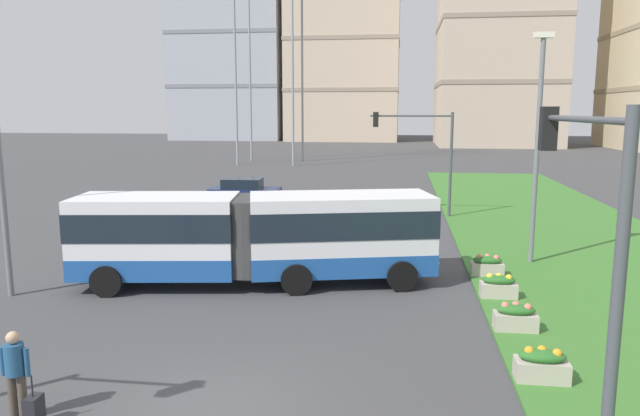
# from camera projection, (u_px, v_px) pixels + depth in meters

# --- Properties ---
(ground_plane) EXTENTS (260.00, 260.00, 0.00)m
(ground_plane) POSITION_uv_depth(u_px,v_px,m) (211.00, 409.00, 11.60)
(ground_plane) COLOR #424244
(grass_median) EXTENTS (10.00, 70.00, 0.08)m
(grass_median) POSITION_uv_depth(u_px,v_px,m) (622.00, 283.00, 19.90)
(grass_median) COLOR #3D752D
(grass_median) RESTS_ON ground_plane
(articulated_bus) EXTENTS (12.02, 4.77, 3.00)m
(articulated_bus) POSITION_uv_depth(u_px,v_px,m) (256.00, 235.00, 19.70)
(articulated_bus) COLOR white
(articulated_bus) RESTS_ON ground
(car_navy_sedan) EXTENTS (4.48, 2.18, 1.58)m
(car_navy_sedan) POSITION_uv_depth(u_px,v_px,m) (244.00, 192.00, 36.90)
(car_navy_sedan) COLOR #19234C
(car_navy_sedan) RESTS_ON ground
(pedestrian_crossing) EXTENTS (0.58, 0.36, 1.74)m
(pedestrian_crossing) POSITION_uv_depth(u_px,v_px,m) (15.00, 369.00, 11.05)
(pedestrian_crossing) COLOR #4C4238
(pedestrian_crossing) RESTS_ON ground
(rolling_suitcase) EXTENTS (0.26, 0.37, 0.97)m
(rolling_suitcase) POSITION_uv_depth(u_px,v_px,m) (34.00, 410.00, 10.91)
(rolling_suitcase) COLOR #232328
(rolling_suitcase) RESTS_ON ground
(flower_planter_0) EXTENTS (1.10, 0.56, 0.74)m
(flower_planter_0) POSITION_uv_depth(u_px,v_px,m) (542.00, 365.00, 12.60)
(flower_planter_0) COLOR #B7AD9E
(flower_planter_0) RESTS_ON grass_median
(flower_planter_1) EXTENTS (1.10, 0.56, 0.74)m
(flower_planter_1) POSITION_uv_depth(u_px,v_px,m) (516.00, 317.00, 15.52)
(flower_planter_1) COLOR #B7AD9E
(flower_planter_1) RESTS_ON grass_median
(flower_planter_2) EXTENTS (1.10, 0.56, 0.74)m
(flower_planter_2) POSITION_uv_depth(u_px,v_px,m) (499.00, 286.00, 18.24)
(flower_planter_2) COLOR #B7AD9E
(flower_planter_2) RESTS_ON grass_median
(flower_planter_3) EXTENTS (1.10, 0.56, 0.74)m
(flower_planter_3) POSITION_uv_depth(u_px,v_px,m) (487.00, 265.00, 20.66)
(flower_planter_3) COLOR #B7AD9E
(flower_planter_3) RESTS_ON grass_median
(traffic_light_far_right) EXTENTS (4.43, 0.28, 5.67)m
(traffic_light_far_right) POSITION_uv_depth(u_px,v_px,m) (423.00, 144.00, 31.83)
(traffic_light_far_right) COLOR #474C51
(traffic_light_far_right) RESTS_ON ground
(traffic_light_near_right) EXTENTS (0.28, 4.39, 5.84)m
(traffic_light_near_right) POSITION_uv_depth(u_px,v_px,m) (585.00, 229.00, 8.61)
(traffic_light_near_right) COLOR #474C51
(traffic_light_near_right) RESTS_ON ground
(streetlight_median) EXTENTS (0.70, 0.28, 8.52)m
(streetlight_median) POSITION_uv_depth(u_px,v_px,m) (538.00, 140.00, 21.77)
(streetlight_median) COLOR slate
(streetlight_median) RESTS_ON ground
(apartment_tower_west) EXTENTS (21.66, 18.02, 49.42)m
(apartment_tower_west) POSITION_uv_depth(u_px,v_px,m) (232.00, 12.00, 116.68)
(apartment_tower_west) COLOR #9EA3AD
(apartment_tower_west) RESTS_ON ground
(apartment_tower_westcentre) EXTENTS (20.92, 16.49, 36.22)m
(apartment_tower_westcentre) POSITION_uv_depth(u_px,v_px,m) (344.00, 44.00, 112.36)
(apartment_tower_westcentre) COLOR #C6B299
(apartment_tower_westcentre) RESTS_ON ground
(apartment_tower_centre) EXTENTS (18.86, 19.95, 38.37)m
(apartment_tower_centre) POSITION_uv_depth(u_px,v_px,m) (498.00, 26.00, 95.76)
(apartment_tower_centre) COLOR #C6B299
(apartment_tower_centre) RESTS_ON ground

